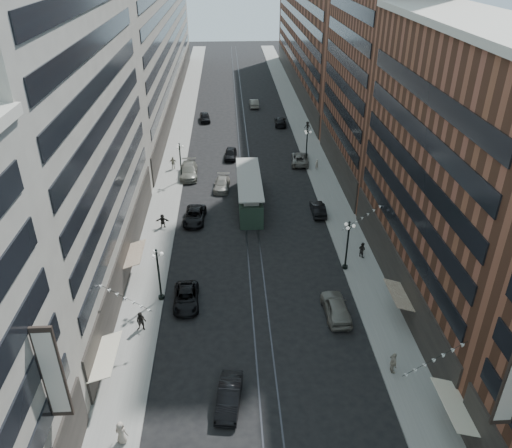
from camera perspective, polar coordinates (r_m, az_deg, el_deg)
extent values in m
plane|color=black|center=(76.03, -1.21, 6.65)|extent=(220.00, 220.00, 0.00)
cube|color=gray|center=(85.70, -8.94, 9.04)|extent=(4.00, 180.00, 0.15)
cube|color=gray|center=(86.32, 5.93, 9.40)|extent=(4.00, 180.00, 0.15)
cube|color=#2D2D33|center=(85.31, -1.96, 9.24)|extent=(0.12, 180.00, 0.02)
cube|color=#2D2D33|center=(85.35, -1.00, 9.27)|extent=(0.12, 180.00, 0.02)
cube|color=#9D988B|center=(48.00, -21.01, 8.68)|extent=(8.00, 36.00, 28.00)
cube|color=#9D988B|center=(108.29, -11.72, 20.16)|extent=(8.00, 90.00, 26.00)
cube|color=brown|center=(46.16, 21.99, 4.99)|extent=(8.00, 30.00, 24.00)
cube|color=brown|center=(69.36, 14.01, 21.66)|extent=(8.00, 26.00, 42.00)
cube|color=brown|center=(117.97, 6.65, 20.77)|extent=(8.00, 72.00, 24.00)
cylinder|color=black|center=(48.42, -10.75, -8.21)|extent=(0.56, 0.56, 0.30)
cylinder|color=black|center=(46.98, -11.03, -5.84)|extent=(0.18, 0.18, 5.20)
sphere|color=black|center=(45.44, -11.36, -2.96)|extent=(0.24, 0.24, 0.24)
sphere|color=white|center=(45.59, -10.75, -3.37)|extent=(0.36, 0.36, 0.36)
sphere|color=white|center=(46.02, -11.53, -3.13)|extent=(0.36, 0.36, 0.36)
sphere|color=white|center=(45.37, -11.65, -3.65)|extent=(0.36, 0.36, 0.36)
cylinder|color=black|center=(71.60, -8.46, 5.09)|extent=(0.56, 0.56, 0.30)
cylinder|color=black|center=(70.64, -8.61, 6.90)|extent=(0.18, 0.18, 5.20)
sphere|color=black|center=(69.63, -8.78, 9.02)|extent=(0.24, 0.24, 0.24)
sphere|color=white|center=(69.72, -8.38, 8.73)|extent=(0.36, 0.36, 0.36)
sphere|color=white|center=(70.15, -8.91, 8.82)|extent=(0.36, 0.36, 0.36)
sphere|color=white|center=(69.43, -8.97, 8.59)|extent=(0.36, 0.36, 0.36)
cylinder|color=black|center=(52.48, 10.13, -4.84)|extent=(0.56, 0.56, 0.30)
cylinder|color=black|center=(51.16, 10.37, -2.57)|extent=(0.18, 0.18, 5.20)
sphere|color=black|center=(49.75, 10.66, 0.16)|extent=(0.24, 0.24, 0.24)
sphere|color=white|center=(50.05, 11.12, -0.22)|extent=(0.36, 0.36, 0.36)
sphere|color=white|center=(50.22, 10.27, -0.02)|extent=(0.36, 0.36, 0.36)
sphere|color=white|center=(49.57, 10.46, -0.47)|extent=(0.36, 0.36, 0.36)
cylinder|color=black|center=(76.76, 5.71, 6.98)|extent=(0.56, 0.56, 0.30)
cylinder|color=black|center=(75.86, 5.81, 8.69)|extent=(0.18, 0.18, 5.20)
sphere|color=black|center=(74.92, 5.91, 10.69)|extent=(0.24, 0.24, 0.24)
sphere|color=white|center=(75.12, 6.24, 10.40)|extent=(0.36, 0.36, 0.36)
sphere|color=white|center=(75.38, 5.68, 10.50)|extent=(0.36, 0.36, 0.36)
sphere|color=white|center=(74.65, 5.77, 10.30)|extent=(0.36, 0.36, 0.36)
cube|color=#24392C|center=(63.87, -0.78, 3.42)|extent=(2.77, 13.29, 2.88)
cube|color=gray|center=(63.11, -0.79, 4.87)|extent=(1.77, 12.18, 0.66)
cube|color=gray|center=(62.92, -0.79, 5.24)|extent=(2.99, 13.51, 0.17)
cylinder|color=black|center=(59.94, -0.55, 0.43)|extent=(2.55, 0.78, 0.78)
cylinder|color=black|center=(68.81, -0.96, 4.46)|extent=(2.55, 0.78, 0.78)
imported|color=black|center=(47.30, -7.98, -8.36)|extent=(2.51, 5.10, 1.39)
imported|color=slate|center=(46.03, 9.14, -9.39)|extent=(2.24, 5.26, 1.77)
imported|color=black|center=(38.36, -3.10, -19.08)|extent=(2.21, 4.79, 1.52)
imported|color=#A19586|center=(37.09, -15.16, -22.01)|extent=(0.99, 0.73, 1.82)
imported|color=black|center=(44.82, -12.99, -10.79)|extent=(0.93, 0.57, 1.83)
imported|color=#B1A693|center=(41.48, 15.41, -15.05)|extent=(0.59, 1.16, 1.92)
imported|color=black|center=(60.63, -7.03, 0.93)|extent=(2.81, 5.45, 1.47)
imported|color=slate|center=(72.75, -7.70, 6.05)|extent=(2.67, 6.17, 1.77)
imported|color=black|center=(96.71, -5.87, 12.05)|extent=(2.31, 4.72, 1.55)
imported|color=black|center=(62.27, 7.11, 1.72)|extent=(1.56, 4.41, 1.45)
imported|color=#68655D|center=(76.96, 5.07, 7.45)|extent=(3.19, 5.80, 1.54)
imported|color=black|center=(94.06, 2.81, 11.64)|extent=(2.32, 5.17, 1.47)
imported|color=black|center=(78.70, -2.93, 8.03)|extent=(2.14, 4.57, 1.51)
imported|color=slate|center=(105.16, -0.23, 13.64)|extent=(1.85, 4.89, 1.59)
imported|color=black|center=(59.63, -10.63, 0.37)|extent=(1.57, 0.53, 1.67)
imported|color=#9F9884|center=(75.28, -9.45, 6.93)|extent=(1.13, 0.52, 1.93)
imported|color=black|center=(54.35, 12.02, -2.86)|extent=(0.84, 0.93, 1.70)
imported|color=#BEAE9D|center=(74.62, 6.95, 6.77)|extent=(0.69, 0.60, 1.60)
imported|color=black|center=(90.41, 5.90, 11.01)|extent=(1.29, 0.81, 1.86)
imported|color=gray|center=(68.55, -3.92, 4.59)|extent=(2.47, 5.11, 1.44)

